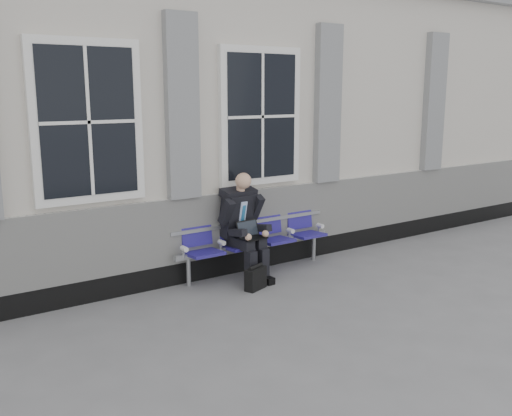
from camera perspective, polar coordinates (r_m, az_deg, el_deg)
ground at (r=7.36m, az=4.63°, el=-9.22°), size 70.00×70.00×0.00m
station_building at (r=9.82m, az=-8.13°, el=9.27°), size 14.40×4.40×4.49m
bench at (r=8.30m, az=-0.13°, el=-2.73°), size 2.60×0.47×0.91m
businessman at (r=7.97m, az=-1.30°, el=-1.47°), size 0.64×0.86×1.51m
briefcase at (r=7.68m, az=-0.04°, el=-7.02°), size 0.36×0.25×0.34m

